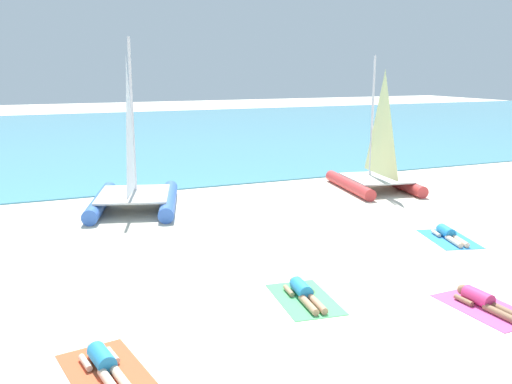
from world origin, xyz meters
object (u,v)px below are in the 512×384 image
Objects in this scene: sunbather_center_right at (483,301)px; towel_center_left at (305,299)px; towel_leftmost at (106,372)px; sunbather_center_left at (304,292)px; sailboat_red at (376,171)px; towel_center_right at (485,308)px; sunbather_leftmost at (105,363)px; sunbather_rightmost at (448,234)px; sailboat_blue at (134,185)px; towel_rightmost at (449,239)px.

towel_center_left is at bearing 148.67° from sunbather_center_right.
towel_leftmost is 1.21× the size of sunbather_center_left.
sailboat_red is at bearing 48.08° from towel_center_left.
towel_leftmost is at bearing -162.45° from towel_center_left.
sunbather_leftmost is at bearing 175.78° from towel_center_right.
sunbather_rightmost is at bearing -97.18° from sailboat_red.
sunbather_leftmost is 0.82× the size of towel_center_left.
towel_center_left is 1.23× the size of sunbather_rightmost.
towel_leftmost is 7.22m from sunbather_center_right.
sailboat_blue is 9.12m from towel_center_left.
towel_leftmost is 4.36m from towel_center_left.
sunbather_center_left is 0.83× the size of towel_rightmost.
towel_rightmost is (9.77, 3.35, -0.13)m from sunbather_leftmost.
sunbather_leftmost reaches higher than towel_center_left.
sunbather_center_left is 3.53m from sunbather_center_right.
sunbather_leftmost and sunbather_center_right have the same top height.
sunbather_leftmost is at bearing -155.44° from sunbather_center_left.
towel_leftmost is 1.00× the size of towel_center_right.
sailboat_blue is at bearing -174.20° from sailboat_red.
sunbather_rightmost reaches higher than towel_leftmost.
towel_rightmost is at bearing 56.72° from towel_center_right.
sunbather_center_right is (3.05, -1.71, 0.13)m from towel_center_left.
sunbather_rightmost reaches higher than towel_center_left.
sunbather_center_right and sunbather_rightmost have the same top height.
sailboat_red reaches higher than towel_rightmost.
towel_center_left is at bearing 149.77° from towel_center_right.
sunbather_rightmost reaches higher than towel_center_right.
sunbather_leftmost is 4.35m from towel_center_left.
sailboat_red is at bearing 64.21° from sunbather_center_right.
towel_rightmost is (5.61, 2.11, 0.00)m from towel_center_left.
towel_leftmost is 10.34m from towel_rightmost.
sunbather_center_left reaches higher than towel_center_left.
towel_rightmost is (5.60, 2.04, -0.13)m from sunbather_center_left.
sailboat_blue reaches higher than sunbather_leftmost.
sailboat_red reaches higher than towel_leftmost.
towel_leftmost is at bearing -144.68° from sunbather_rightmost.
sunbather_center_right is 0.82× the size of towel_rightmost.
sunbather_rightmost reaches higher than towel_rightmost.
towel_center_right is 4.65m from towel_rightmost.
sunbather_rightmost is at bearing -26.01° from sailboat_blue.
sailboat_red is 6.45m from sunbather_rightmost.
sunbather_leftmost is (-2.49, -10.17, -0.70)m from sailboat_blue.
sunbather_rightmost is (9.79, 3.42, 0.00)m from sunbather_leftmost.
sailboat_red is 3.28× the size of sunbather_rightmost.
sunbather_rightmost is at bearing 54.47° from sunbather_center_right.
sailboat_red is at bearing 54.96° from sunbather_center_left.
sailboat_blue is at bearing 136.90° from towel_rightmost.
sailboat_blue is 10.49m from sunbather_leftmost.
towel_center_left is at bearing 17.55° from towel_leftmost.
sunbather_leftmost is 10.37m from sunbather_rightmost.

